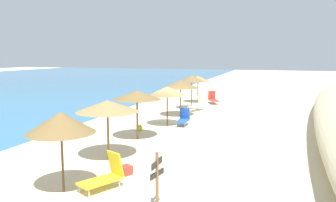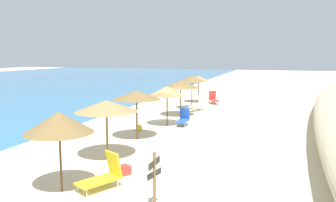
{
  "view_description": "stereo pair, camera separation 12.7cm",
  "coord_description": "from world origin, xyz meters",
  "px_view_note": "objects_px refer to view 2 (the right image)",
  "views": [
    {
      "loc": [
        -20.7,
        -6.31,
        4.46
      ],
      "look_at": [
        0.66,
        0.63,
        1.39
      ],
      "focal_mm": 36.5,
      "sensor_mm": 36.0,
      "label": 1
    },
    {
      "loc": [
        -20.66,
        -6.43,
        4.46
      ],
      "look_at": [
        0.66,
        0.63,
        1.39
      ],
      "focal_mm": 36.5,
      "sensor_mm": 36.0,
      "label": 2
    }
  ],
  "objects_px": {
    "beach_umbrella_0": "(59,122)",
    "beach_umbrella_1": "(106,106)",
    "wooden_signpost": "(154,176)",
    "lounge_chair_0": "(183,118)",
    "beach_ball": "(139,128)",
    "cooler_box": "(124,170)",
    "lounge_chair_2": "(103,175)",
    "lounge_chair_3": "(198,105)",
    "beach_umbrella_6": "(199,79)",
    "beach_umbrella_2": "(136,95)",
    "beach_umbrella_3": "(167,91)",
    "lounge_chair_1": "(214,99)",
    "beach_umbrella_5": "(192,79)",
    "beach_umbrella_4": "(181,84)"
  },
  "relations": [
    {
      "from": "beach_umbrella_1",
      "to": "lounge_chair_3",
      "type": "xyz_separation_m",
      "value": [
        13.61,
        -0.78,
        -1.81
      ]
    },
    {
      "from": "beach_umbrella_6",
      "to": "beach_ball",
      "type": "relative_size",
      "value": 6.67
    },
    {
      "from": "beach_umbrella_3",
      "to": "beach_umbrella_4",
      "type": "relative_size",
      "value": 0.94
    },
    {
      "from": "cooler_box",
      "to": "beach_umbrella_1",
      "type": "bearing_deg",
      "value": 44.66
    },
    {
      "from": "beach_umbrella_0",
      "to": "beach_umbrella_2",
      "type": "xyz_separation_m",
      "value": [
        7.27,
        0.48,
        0.04
      ]
    },
    {
      "from": "lounge_chair_2",
      "to": "lounge_chair_3",
      "type": "relative_size",
      "value": 0.93
    },
    {
      "from": "beach_umbrella_2",
      "to": "beach_umbrella_5",
      "type": "distance_m",
      "value": 10.51
    },
    {
      "from": "beach_umbrella_3",
      "to": "lounge_chair_2",
      "type": "height_order",
      "value": "beach_umbrella_3"
    },
    {
      "from": "beach_umbrella_0",
      "to": "lounge_chair_3",
      "type": "height_order",
      "value": "beach_umbrella_0"
    },
    {
      "from": "beach_umbrella_3",
      "to": "beach_umbrella_0",
      "type": "bearing_deg",
      "value": -179.78
    },
    {
      "from": "beach_ball",
      "to": "cooler_box",
      "type": "relative_size",
      "value": 0.92
    },
    {
      "from": "lounge_chair_2",
      "to": "lounge_chair_0",
      "type": "bearing_deg",
      "value": -61.51
    },
    {
      "from": "beach_umbrella_0",
      "to": "lounge_chair_0",
      "type": "distance_m",
      "value": 11.56
    },
    {
      "from": "beach_umbrella_0",
      "to": "cooler_box",
      "type": "height_order",
      "value": "beach_umbrella_0"
    },
    {
      "from": "beach_umbrella_3",
      "to": "beach_umbrella_5",
      "type": "xyz_separation_m",
      "value": [
        6.76,
        0.13,
        0.32
      ]
    },
    {
      "from": "lounge_chair_2",
      "to": "lounge_chair_3",
      "type": "height_order",
      "value": "lounge_chair_2"
    },
    {
      "from": "beach_umbrella_4",
      "to": "beach_umbrella_2",
      "type": "bearing_deg",
      "value": 177.27
    },
    {
      "from": "beach_umbrella_1",
      "to": "wooden_signpost",
      "type": "bearing_deg",
      "value": -137.86
    },
    {
      "from": "beach_umbrella_0",
      "to": "wooden_signpost",
      "type": "height_order",
      "value": "beach_umbrella_0"
    },
    {
      "from": "beach_umbrella_3",
      "to": "lounge_chair_3",
      "type": "xyz_separation_m",
      "value": [
        6.27,
        -0.52,
        -1.71
      ]
    },
    {
      "from": "beach_umbrella_5",
      "to": "lounge_chair_2",
      "type": "height_order",
      "value": "beach_umbrella_5"
    },
    {
      "from": "beach_umbrella_6",
      "to": "lounge_chair_3",
      "type": "bearing_deg",
      "value": -166.9
    },
    {
      "from": "beach_umbrella_6",
      "to": "beach_ball",
      "type": "bearing_deg",
      "value": 177.52
    },
    {
      "from": "cooler_box",
      "to": "lounge_chair_2",
      "type": "bearing_deg",
      "value": 176.55
    },
    {
      "from": "beach_umbrella_3",
      "to": "beach_ball",
      "type": "relative_size",
      "value": 6.63
    },
    {
      "from": "beach_umbrella_1",
      "to": "beach_umbrella_2",
      "type": "relative_size",
      "value": 1.04
    },
    {
      "from": "beach_umbrella_5",
      "to": "beach_ball",
      "type": "bearing_deg",
      "value": 173.82
    },
    {
      "from": "lounge_chair_0",
      "to": "beach_ball",
      "type": "bearing_deg",
      "value": 46.83
    },
    {
      "from": "beach_umbrella_6",
      "to": "lounge_chair_1",
      "type": "relative_size",
      "value": 1.41
    },
    {
      "from": "beach_umbrella_0",
      "to": "beach_umbrella_6",
      "type": "relative_size",
      "value": 1.06
    },
    {
      "from": "beach_umbrella_6",
      "to": "lounge_chair_1",
      "type": "distance_m",
      "value": 2.32
    },
    {
      "from": "beach_umbrella_6",
      "to": "beach_umbrella_5",
      "type": "bearing_deg",
      "value": -174.35
    },
    {
      "from": "beach_umbrella_1",
      "to": "beach_umbrella_6",
      "type": "height_order",
      "value": "beach_umbrella_1"
    },
    {
      "from": "beach_umbrella_3",
      "to": "lounge_chair_0",
      "type": "bearing_deg",
      "value": -69.6
    },
    {
      "from": "beach_umbrella_6",
      "to": "wooden_signpost",
      "type": "height_order",
      "value": "beach_umbrella_6"
    },
    {
      "from": "lounge_chair_0",
      "to": "beach_ball",
      "type": "xyz_separation_m",
      "value": [
        -2.33,
        2.03,
        -0.27
      ]
    },
    {
      "from": "lounge_chair_1",
      "to": "beach_ball",
      "type": "height_order",
      "value": "lounge_chair_1"
    },
    {
      "from": "beach_umbrella_0",
      "to": "beach_umbrella_1",
      "type": "bearing_deg",
      "value": 4.61
    },
    {
      "from": "beach_umbrella_6",
      "to": "beach_ball",
      "type": "height_order",
      "value": "beach_umbrella_6"
    },
    {
      "from": "beach_umbrella_6",
      "to": "lounge_chair_0",
      "type": "xyz_separation_m",
      "value": [
        -10.4,
        -1.48,
        -1.78
      ]
    },
    {
      "from": "beach_umbrella_1",
      "to": "beach_umbrella_0",
      "type": "bearing_deg",
      "value": -175.39
    },
    {
      "from": "beach_umbrella_2",
      "to": "beach_umbrella_3",
      "type": "distance_m",
      "value": 3.77
    },
    {
      "from": "beach_umbrella_6",
      "to": "lounge_chair_0",
      "type": "relative_size",
      "value": 1.9
    },
    {
      "from": "beach_umbrella_2",
      "to": "lounge_chair_1",
      "type": "height_order",
      "value": "beach_umbrella_2"
    },
    {
      "from": "beach_ball",
      "to": "beach_umbrella_4",
      "type": "bearing_deg",
      "value": -10.3
    },
    {
      "from": "beach_umbrella_1",
      "to": "beach_umbrella_2",
      "type": "height_order",
      "value": "beach_umbrella_2"
    },
    {
      "from": "lounge_chair_3",
      "to": "cooler_box",
      "type": "relative_size",
      "value": 4.26
    },
    {
      "from": "beach_umbrella_4",
      "to": "beach_umbrella_3",
      "type": "bearing_deg",
      "value": -178.28
    },
    {
      "from": "lounge_chair_0",
      "to": "cooler_box",
      "type": "bearing_deg",
      "value": 89.95
    },
    {
      "from": "beach_umbrella_5",
      "to": "cooler_box",
      "type": "distance_m",
      "value": 15.9
    }
  ]
}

